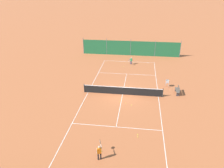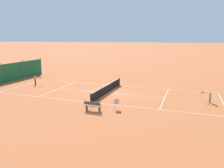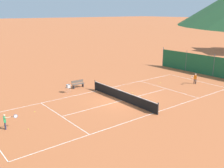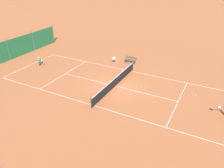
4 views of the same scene
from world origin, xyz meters
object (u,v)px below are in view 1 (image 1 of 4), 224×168
tennis_ball_far_corner (126,103)px  tennis_ball_alley_left (138,137)px  tennis_net (123,91)px  tennis_ball_near_corner (138,135)px  player_near_baseline (131,60)px  tennis_ball_service_box (131,105)px  tennis_ball_mid_court (120,102)px  tennis_ball_alley_right (143,71)px  player_far_baseline (99,151)px  courtside_bench (178,90)px  tennis_ball_by_net_right (124,66)px  ball_hopper (167,82)px  tennis_ball_by_net_left (101,151)px

tennis_ball_far_corner → tennis_ball_alley_left: bearing=104.3°
tennis_net → tennis_ball_near_corner: 7.58m
player_near_baseline → tennis_ball_service_box: (-0.78, 13.03, -0.64)m
tennis_net → tennis_ball_mid_court: tennis_net is taller
tennis_ball_alley_right → tennis_ball_near_corner: bearing=88.8°
player_far_baseline → tennis_ball_service_box: bearing=-103.3°
tennis_ball_mid_court → courtside_bench: 7.10m
tennis_ball_by_net_right → tennis_ball_far_corner: size_ratio=1.00×
tennis_net → player_far_baseline: 10.51m
courtside_bench → tennis_ball_service_box: bearing=33.6°
tennis_ball_mid_court → courtside_bench: (-6.49, -2.86, 0.42)m
tennis_ball_alley_left → ball_hopper: ball_hopper is taller
tennis_net → player_far_baseline: size_ratio=7.44×
tennis_ball_by_net_right → tennis_net: bearing=94.3°
ball_hopper → tennis_ball_service_box: bearing=51.6°
tennis_ball_by_net_left → tennis_ball_far_corner: bearing=-99.7°
tennis_ball_near_corner → ball_hopper: ball_hopper is taller
player_near_baseline → tennis_ball_far_corner: bearing=90.8°
tennis_ball_far_corner → tennis_net: bearing=-74.9°
tennis_ball_alley_left → ball_hopper: bearing=-107.7°
player_near_baseline → tennis_ball_by_net_left: bearing=86.8°
tennis_ball_alley_right → courtside_bench: (-4.07, 6.68, 0.42)m
tennis_ball_service_box → player_far_baseline: bearing=76.7°
tennis_net → tennis_ball_alley_left: (-1.97, 7.60, -0.47)m
tennis_ball_alley_left → tennis_ball_alley_right: bearing=-91.1°
tennis_net → ball_hopper: bearing=-151.8°
tennis_ball_by_net_right → player_near_baseline: bearing=-132.0°
tennis_ball_alley_left → ball_hopper: 10.98m
tennis_ball_mid_court → tennis_ball_alley_right: (-2.42, -9.54, 0.00)m
tennis_ball_by_net_left → tennis_ball_alley_right: 17.73m
tennis_ball_mid_court → tennis_ball_alley_right: same height
tennis_ball_alley_left → tennis_ball_near_corner: bearing=-85.8°
player_near_baseline → tennis_ball_alley_left: player_near_baseline is taller
player_far_baseline → ball_hopper: size_ratio=1.39×
tennis_ball_far_corner → tennis_ball_alley_right: bearing=-99.9°
tennis_ball_mid_court → tennis_ball_near_corner: same height
tennis_ball_service_box → tennis_ball_far_corner: same height
tennis_ball_mid_court → tennis_ball_by_net_left: size_ratio=1.00×
tennis_ball_mid_court → tennis_net: bearing=-94.6°
ball_hopper → tennis_ball_mid_court: bearing=40.4°
tennis_net → tennis_ball_alley_left: tennis_net is taller
player_near_baseline → tennis_ball_far_corner: size_ratio=17.40×
tennis_ball_by_net_left → courtside_bench: bearing=-123.3°
player_far_baseline → tennis_ball_near_corner: 4.22m
tennis_ball_service_box → courtside_bench: 6.24m
tennis_ball_by_net_left → tennis_ball_service_box: bearing=-104.6°
tennis_ball_alley_left → tennis_ball_near_corner: size_ratio=1.00×
tennis_ball_service_box → tennis_ball_mid_court: size_ratio=1.00×
ball_hopper → tennis_ball_far_corner: bearing=46.1°
tennis_ball_far_corner → ball_hopper: bearing=-133.9°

